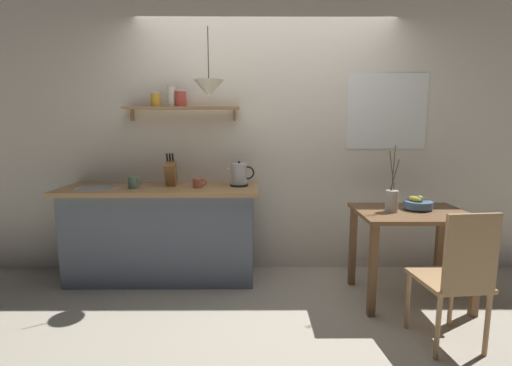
{
  "coord_description": "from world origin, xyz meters",
  "views": [
    {
      "loc": [
        -0.12,
        -3.13,
        1.48
      ],
      "look_at": [
        -0.1,
        0.25,
        0.95
      ],
      "focal_mm": 26.05,
      "sensor_mm": 36.0,
      "label": 1
    }
  ],
  "objects_px": {
    "dining_table": "(411,227)",
    "dining_chair_near": "(457,274)",
    "knife_block": "(171,173)",
    "pendant_lamp": "(209,88)",
    "coffee_mug_spare": "(198,183)",
    "coffee_mug_by_sink": "(133,183)",
    "twig_vase": "(392,200)",
    "electric_kettle": "(239,175)",
    "fruit_bowl": "(418,204)"
  },
  "relations": [
    {
      "from": "dining_table",
      "to": "pendant_lamp",
      "type": "distance_m",
      "value": 2.09
    },
    {
      "from": "knife_block",
      "to": "coffee_mug_spare",
      "type": "distance_m",
      "value": 0.3
    },
    {
      "from": "electric_kettle",
      "to": "coffee_mug_spare",
      "type": "distance_m",
      "value": 0.4
    },
    {
      "from": "dining_table",
      "to": "coffee_mug_by_sink",
      "type": "height_order",
      "value": "coffee_mug_by_sink"
    },
    {
      "from": "dining_table",
      "to": "coffee_mug_spare",
      "type": "bearing_deg",
      "value": 167.57
    },
    {
      "from": "fruit_bowl",
      "to": "coffee_mug_by_sink",
      "type": "bearing_deg",
      "value": 173.04
    },
    {
      "from": "dining_table",
      "to": "electric_kettle",
      "type": "height_order",
      "value": "electric_kettle"
    },
    {
      "from": "dining_chair_near",
      "to": "coffee_mug_by_sink",
      "type": "distance_m",
      "value": 2.69
    },
    {
      "from": "dining_table",
      "to": "dining_chair_near",
      "type": "relative_size",
      "value": 0.95
    },
    {
      "from": "twig_vase",
      "to": "knife_block",
      "type": "height_order",
      "value": "twig_vase"
    },
    {
      "from": "dining_chair_near",
      "to": "pendant_lamp",
      "type": "bearing_deg",
      "value": 148.68
    },
    {
      "from": "dining_table",
      "to": "coffee_mug_spare",
      "type": "distance_m",
      "value": 1.91
    },
    {
      "from": "knife_block",
      "to": "pendant_lamp",
      "type": "xyz_separation_m",
      "value": [
        0.4,
        -0.18,
        0.77
      ]
    },
    {
      "from": "fruit_bowl",
      "to": "coffee_mug_by_sink",
      "type": "height_order",
      "value": "coffee_mug_by_sink"
    },
    {
      "from": "dining_table",
      "to": "electric_kettle",
      "type": "xyz_separation_m",
      "value": [
        -1.45,
        0.49,
        0.38
      ]
    },
    {
      "from": "dining_table",
      "to": "fruit_bowl",
      "type": "distance_m",
      "value": 0.21
    },
    {
      "from": "knife_block",
      "to": "dining_chair_near",
      "type": "bearing_deg",
      "value": -30.04
    },
    {
      "from": "dining_chair_near",
      "to": "pendant_lamp",
      "type": "distance_m",
      "value": 2.37
    },
    {
      "from": "twig_vase",
      "to": "dining_table",
      "type": "bearing_deg",
      "value": 5.75
    },
    {
      "from": "twig_vase",
      "to": "coffee_mug_spare",
      "type": "distance_m",
      "value": 1.71
    },
    {
      "from": "dining_table",
      "to": "electric_kettle",
      "type": "relative_size",
      "value": 3.49
    },
    {
      "from": "electric_kettle",
      "to": "knife_block",
      "type": "bearing_deg",
      "value": 179.5
    },
    {
      "from": "dining_chair_near",
      "to": "coffee_mug_by_sink",
      "type": "relative_size",
      "value": 7.29
    },
    {
      "from": "dining_table",
      "to": "pendant_lamp",
      "type": "height_order",
      "value": "pendant_lamp"
    },
    {
      "from": "coffee_mug_by_sink",
      "to": "coffee_mug_spare",
      "type": "xyz_separation_m",
      "value": [
        0.59,
        0.04,
        -0.01
      ]
    },
    {
      "from": "dining_table",
      "to": "twig_vase",
      "type": "bearing_deg",
      "value": -174.25
    },
    {
      "from": "fruit_bowl",
      "to": "knife_block",
      "type": "xyz_separation_m",
      "value": [
        -2.17,
        0.44,
        0.21
      ]
    },
    {
      "from": "twig_vase",
      "to": "coffee_mug_by_sink",
      "type": "bearing_deg",
      "value": 170.4
    },
    {
      "from": "twig_vase",
      "to": "pendant_lamp",
      "type": "height_order",
      "value": "pendant_lamp"
    },
    {
      "from": "dining_table",
      "to": "coffee_mug_spare",
      "type": "relative_size",
      "value": 6.91
    },
    {
      "from": "dining_chair_near",
      "to": "electric_kettle",
      "type": "xyz_separation_m",
      "value": [
        -1.46,
        1.21,
        0.49
      ]
    },
    {
      "from": "pendant_lamp",
      "to": "dining_chair_near",
      "type": "bearing_deg",
      "value": -31.32
    },
    {
      "from": "dining_chair_near",
      "to": "coffee_mug_by_sink",
      "type": "xyz_separation_m",
      "value": [
        -2.42,
        1.08,
        0.44
      ]
    },
    {
      "from": "coffee_mug_spare",
      "to": "pendant_lamp",
      "type": "relative_size",
      "value": 0.22
    },
    {
      "from": "dining_table",
      "to": "pendant_lamp",
      "type": "relative_size",
      "value": 1.53
    },
    {
      "from": "fruit_bowl",
      "to": "pendant_lamp",
      "type": "distance_m",
      "value": 2.05
    },
    {
      "from": "knife_block",
      "to": "coffee_mug_by_sink",
      "type": "xyz_separation_m",
      "value": [
        -0.32,
        -0.14,
        -0.07
      ]
    },
    {
      "from": "fruit_bowl",
      "to": "coffee_mug_by_sink",
      "type": "distance_m",
      "value": 2.51
    },
    {
      "from": "fruit_bowl",
      "to": "knife_block",
      "type": "relative_size",
      "value": 0.74
    },
    {
      "from": "fruit_bowl",
      "to": "pendant_lamp",
      "type": "height_order",
      "value": "pendant_lamp"
    },
    {
      "from": "dining_table",
      "to": "twig_vase",
      "type": "distance_m",
      "value": 0.3
    },
    {
      "from": "electric_kettle",
      "to": "pendant_lamp",
      "type": "bearing_deg",
      "value": -145.87
    },
    {
      "from": "fruit_bowl",
      "to": "twig_vase",
      "type": "xyz_separation_m",
      "value": [
        -0.25,
        -0.07,
        0.05
      ]
    },
    {
      "from": "knife_block",
      "to": "pendant_lamp",
      "type": "height_order",
      "value": "pendant_lamp"
    },
    {
      "from": "dining_chair_near",
      "to": "dining_table",
      "type": "bearing_deg",
      "value": 90.18
    },
    {
      "from": "dining_table",
      "to": "coffee_mug_by_sink",
      "type": "xyz_separation_m",
      "value": [
        -2.42,
        0.36,
        0.32
      ]
    },
    {
      "from": "dining_chair_near",
      "to": "twig_vase",
      "type": "relative_size",
      "value": 1.74
    },
    {
      "from": "fruit_bowl",
      "to": "electric_kettle",
      "type": "relative_size",
      "value": 0.9
    },
    {
      "from": "twig_vase",
      "to": "electric_kettle",
      "type": "distance_m",
      "value": 1.38
    },
    {
      "from": "fruit_bowl",
      "to": "knife_block",
      "type": "height_order",
      "value": "knife_block"
    }
  ]
}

